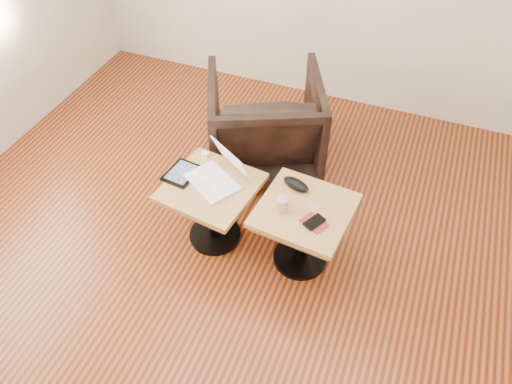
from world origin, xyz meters
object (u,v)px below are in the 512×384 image
(side_table_left, at_px, (212,199))
(laptop, at_px, (218,174))
(striped_cup, at_px, (282,204))
(armchair, at_px, (265,123))
(side_table_right, at_px, (304,222))

(side_table_left, bearing_deg, laptop, 76.22)
(side_table_left, distance_m, striped_cup, 0.49)
(side_table_left, height_order, laptop, laptop)
(armchair, bearing_deg, laptop, 64.38)
(side_table_left, bearing_deg, armchair, 95.04)
(side_table_right, xyz_separation_m, striped_cup, (-0.12, -0.06, 0.16))
(side_table_left, relative_size, striped_cup, 6.58)
(striped_cup, bearing_deg, side_table_left, 175.91)
(side_table_left, height_order, striped_cup, striped_cup)
(laptop, xyz_separation_m, armchair, (0.01, 0.75, -0.15))
(side_table_right, xyz_separation_m, armchair, (-0.54, 0.79, 0.01))
(side_table_right, xyz_separation_m, laptop, (-0.55, 0.04, 0.16))
(side_table_right, distance_m, armchair, 0.96)
(laptop, bearing_deg, striped_cup, 18.60)
(side_table_right, distance_m, striped_cup, 0.21)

